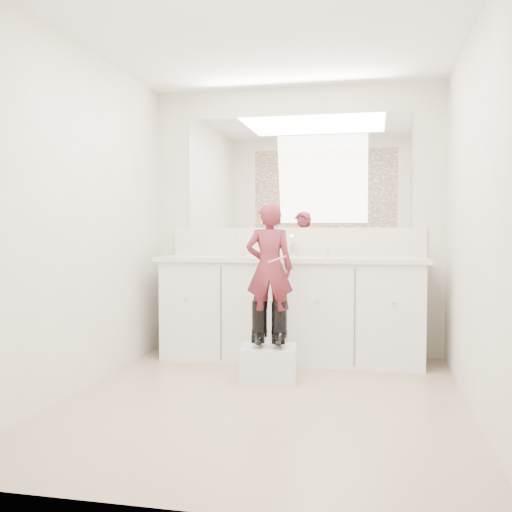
# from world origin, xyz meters

# --- Properties ---
(floor) EXTENTS (3.00, 3.00, 0.00)m
(floor) POSITION_xyz_m (0.00, 0.00, 0.00)
(floor) COLOR #8D745C
(floor) RESTS_ON ground
(ceiling) EXTENTS (3.00, 3.00, 0.00)m
(ceiling) POSITION_xyz_m (0.00, 0.00, 2.40)
(ceiling) COLOR white
(ceiling) RESTS_ON wall_back
(wall_back) EXTENTS (2.60, 0.00, 2.60)m
(wall_back) POSITION_xyz_m (0.00, 1.50, 1.20)
(wall_back) COLOR #BCB4A1
(wall_back) RESTS_ON floor
(wall_front) EXTENTS (2.60, 0.00, 2.60)m
(wall_front) POSITION_xyz_m (0.00, -1.50, 1.20)
(wall_front) COLOR #BCB4A1
(wall_front) RESTS_ON floor
(wall_left) EXTENTS (0.00, 3.00, 3.00)m
(wall_left) POSITION_xyz_m (-1.30, 0.00, 1.20)
(wall_left) COLOR #BCB4A1
(wall_left) RESTS_ON floor
(wall_right) EXTENTS (0.00, 3.00, 3.00)m
(wall_right) POSITION_xyz_m (1.30, 0.00, 1.20)
(wall_right) COLOR #BCB4A1
(wall_right) RESTS_ON floor
(vanity_cabinet) EXTENTS (2.20, 0.55, 0.85)m
(vanity_cabinet) POSITION_xyz_m (0.00, 1.23, 0.42)
(vanity_cabinet) COLOR silver
(vanity_cabinet) RESTS_ON floor
(countertop) EXTENTS (2.28, 0.58, 0.04)m
(countertop) POSITION_xyz_m (0.00, 1.21, 0.87)
(countertop) COLOR beige
(countertop) RESTS_ON vanity_cabinet
(backsplash) EXTENTS (2.28, 0.03, 0.25)m
(backsplash) POSITION_xyz_m (0.00, 1.49, 1.02)
(backsplash) COLOR beige
(backsplash) RESTS_ON countertop
(mirror) EXTENTS (2.00, 0.02, 1.00)m
(mirror) POSITION_xyz_m (0.00, 1.49, 1.64)
(mirror) COLOR white
(mirror) RESTS_ON wall_back
(dot_panel) EXTENTS (2.00, 0.01, 1.20)m
(dot_panel) POSITION_xyz_m (0.00, -1.49, 1.65)
(dot_panel) COLOR #472819
(dot_panel) RESTS_ON wall_front
(faucet) EXTENTS (0.08, 0.08, 0.10)m
(faucet) POSITION_xyz_m (0.00, 1.38, 0.94)
(faucet) COLOR silver
(faucet) RESTS_ON countertop
(cup) EXTENTS (0.10, 0.10, 0.09)m
(cup) POSITION_xyz_m (0.29, 1.24, 0.93)
(cup) COLOR beige
(cup) RESTS_ON countertop
(soap_bottle) EXTENTS (0.10, 0.11, 0.20)m
(soap_bottle) POSITION_xyz_m (-0.48, 1.23, 0.99)
(soap_bottle) COLOR beige
(soap_bottle) RESTS_ON countertop
(step_stool) EXTENTS (0.44, 0.38, 0.26)m
(step_stool) POSITION_xyz_m (-0.06, 0.51, 0.13)
(step_stool) COLOR silver
(step_stool) RESTS_ON floor
(boot_left) EXTENTS (0.15, 0.24, 0.33)m
(boot_left) POSITION_xyz_m (-0.14, 0.53, 0.42)
(boot_left) COLOR black
(boot_left) RESTS_ON step_stool
(boot_right) EXTENTS (0.15, 0.24, 0.33)m
(boot_right) POSITION_xyz_m (0.01, 0.53, 0.42)
(boot_right) COLOR black
(boot_right) RESTS_ON step_stool
(toddler) EXTENTS (0.38, 0.27, 0.96)m
(toddler) POSITION_xyz_m (-0.06, 0.53, 0.84)
(toddler) COLOR #952D43
(toddler) RESTS_ON step_stool
(toothbrush) EXTENTS (0.14, 0.03, 0.06)m
(toothbrush) POSITION_xyz_m (0.01, 0.45, 0.91)
(toothbrush) COLOR #F65F8B
(toothbrush) RESTS_ON toddler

